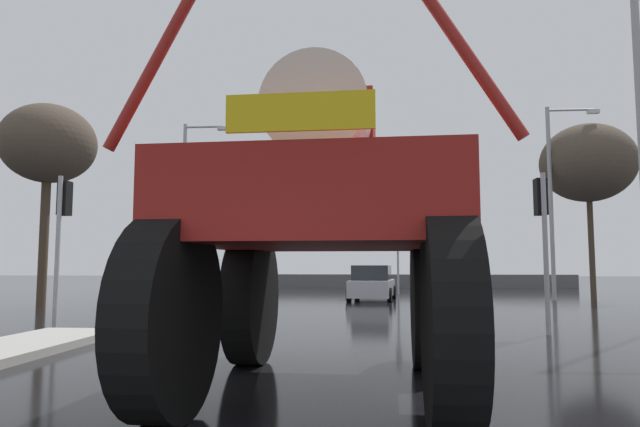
{
  "coord_description": "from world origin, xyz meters",
  "views": [
    {
      "loc": [
        1.25,
        -2.06,
        1.52
      ],
      "look_at": [
        0.53,
        6.62,
        2.33
      ],
      "focal_mm": 31.31,
      "sensor_mm": 36.0,
      "label": 1
    }
  ],
  "objects_px": {
    "bare_tree_right": "(588,163)",
    "streetlight_far_left": "(187,199)",
    "traffic_signal_near_right": "(542,217)",
    "bare_tree_left": "(48,145)",
    "oversize_sprayer": "(325,229)",
    "streetlight_far_right": "(555,191)",
    "sedan_ahead": "(372,284)",
    "traffic_signal_near_left": "(63,217)",
    "traffic_signal_far_left": "(398,242)"
  },
  "relations": [
    {
      "from": "streetlight_far_right",
      "to": "bare_tree_right",
      "type": "xyz_separation_m",
      "value": [
        1.8,
        0.83,
        1.37
      ]
    },
    {
      "from": "oversize_sprayer",
      "to": "traffic_signal_near_right",
      "type": "height_order",
      "value": "oversize_sprayer"
    },
    {
      "from": "bare_tree_right",
      "to": "traffic_signal_near_right",
      "type": "bearing_deg",
      "value": -115.09
    },
    {
      "from": "sedan_ahead",
      "to": "traffic_signal_near_right",
      "type": "xyz_separation_m",
      "value": [
        3.72,
        -11.84,
        1.91
      ]
    },
    {
      "from": "traffic_signal_near_left",
      "to": "traffic_signal_far_left",
      "type": "bearing_deg",
      "value": 62.36
    },
    {
      "from": "oversize_sprayer",
      "to": "traffic_signal_near_right",
      "type": "bearing_deg",
      "value": -34.51
    },
    {
      "from": "traffic_signal_near_left",
      "to": "traffic_signal_near_right",
      "type": "bearing_deg",
      "value": 0.01
    },
    {
      "from": "sedan_ahead",
      "to": "bare_tree_left",
      "type": "relative_size",
      "value": 0.6
    },
    {
      "from": "streetlight_far_left",
      "to": "bare_tree_right",
      "type": "bearing_deg",
      "value": -0.13
    },
    {
      "from": "streetlight_far_left",
      "to": "bare_tree_left",
      "type": "xyz_separation_m",
      "value": [
        -2.31,
        -8.06,
        0.97
      ]
    },
    {
      "from": "traffic_signal_far_left",
      "to": "sedan_ahead",
      "type": "bearing_deg",
      "value": -104.81
    },
    {
      "from": "streetlight_far_left",
      "to": "traffic_signal_near_right",
      "type": "bearing_deg",
      "value": -46.41
    },
    {
      "from": "traffic_signal_far_left",
      "to": "traffic_signal_near_left",
      "type": "bearing_deg",
      "value": -117.64
    },
    {
      "from": "streetlight_far_right",
      "to": "bare_tree_right",
      "type": "height_order",
      "value": "streetlight_far_right"
    },
    {
      "from": "sedan_ahead",
      "to": "traffic_signal_near_left",
      "type": "xyz_separation_m",
      "value": [
        -7.61,
        -11.84,
        1.97
      ]
    },
    {
      "from": "traffic_signal_far_left",
      "to": "bare_tree_left",
      "type": "distance_m",
      "value": 17.71
    },
    {
      "from": "oversize_sprayer",
      "to": "bare_tree_left",
      "type": "relative_size",
      "value": 0.77
    },
    {
      "from": "traffic_signal_far_left",
      "to": "streetlight_far_left",
      "type": "xyz_separation_m",
      "value": [
        -10.3,
        -4.02,
        1.93
      ]
    },
    {
      "from": "traffic_signal_near_left",
      "to": "traffic_signal_near_right",
      "type": "xyz_separation_m",
      "value": [
        11.33,
        0.0,
        -0.06
      ]
    },
    {
      "from": "streetlight_far_left",
      "to": "bare_tree_left",
      "type": "relative_size",
      "value": 1.19
    },
    {
      "from": "traffic_signal_near_right",
      "to": "traffic_signal_far_left",
      "type": "height_order",
      "value": "traffic_signal_far_left"
    },
    {
      "from": "streetlight_far_left",
      "to": "bare_tree_right",
      "type": "xyz_separation_m",
      "value": [
        18.77,
        -0.04,
        1.48
      ]
    },
    {
      "from": "streetlight_far_right",
      "to": "streetlight_far_left",
      "type": "bearing_deg",
      "value": 177.06
    },
    {
      "from": "traffic_signal_near_right",
      "to": "oversize_sprayer",
      "type": "bearing_deg",
      "value": -127.06
    },
    {
      "from": "traffic_signal_far_left",
      "to": "streetlight_far_left",
      "type": "height_order",
      "value": "streetlight_far_left"
    },
    {
      "from": "oversize_sprayer",
      "to": "streetlight_far_right",
      "type": "xyz_separation_m",
      "value": [
        8.87,
        18.31,
        2.83
      ]
    },
    {
      "from": "oversize_sprayer",
      "to": "sedan_ahead",
      "type": "xyz_separation_m",
      "value": [
        0.77,
        17.79,
        -1.27
      ]
    },
    {
      "from": "streetlight_far_right",
      "to": "bare_tree_left",
      "type": "distance_m",
      "value": 20.6
    },
    {
      "from": "oversize_sprayer",
      "to": "streetlight_far_left",
      "type": "xyz_separation_m",
      "value": [
        -8.11,
        19.18,
        2.71
      ]
    },
    {
      "from": "traffic_signal_near_left",
      "to": "streetlight_far_left",
      "type": "height_order",
      "value": "streetlight_far_left"
    },
    {
      "from": "traffic_signal_near_left",
      "to": "bare_tree_right",
      "type": "bearing_deg",
      "value": 37.0
    },
    {
      "from": "streetlight_far_left",
      "to": "bare_tree_left",
      "type": "height_order",
      "value": "streetlight_far_left"
    },
    {
      "from": "traffic_signal_far_left",
      "to": "streetlight_far_right",
      "type": "height_order",
      "value": "streetlight_far_right"
    },
    {
      "from": "sedan_ahead",
      "to": "bare_tree_left",
      "type": "height_order",
      "value": "bare_tree_left"
    },
    {
      "from": "bare_tree_right",
      "to": "streetlight_far_left",
      "type": "bearing_deg",
      "value": 179.87
    },
    {
      "from": "sedan_ahead",
      "to": "traffic_signal_near_right",
      "type": "bearing_deg",
      "value": -156.11
    },
    {
      "from": "traffic_signal_near_right",
      "to": "traffic_signal_near_left",
      "type": "bearing_deg",
      "value": -179.99
    },
    {
      "from": "oversize_sprayer",
      "to": "streetlight_far_left",
      "type": "bearing_deg",
      "value": 25.46
    },
    {
      "from": "traffic_signal_far_left",
      "to": "streetlight_far_left",
      "type": "relative_size",
      "value": 0.45
    },
    {
      "from": "traffic_signal_near_right",
      "to": "bare_tree_left",
      "type": "distance_m",
      "value": 16.07
    },
    {
      "from": "sedan_ahead",
      "to": "streetlight_far_left",
      "type": "relative_size",
      "value": 0.51
    },
    {
      "from": "traffic_signal_near_left",
      "to": "traffic_signal_near_right",
      "type": "distance_m",
      "value": 11.33
    },
    {
      "from": "oversize_sprayer",
      "to": "bare_tree_left",
      "type": "bearing_deg",
      "value": 45.68
    },
    {
      "from": "sedan_ahead",
      "to": "streetlight_far_left",
      "type": "bearing_deg",
      "value": 87.53
    },
    {
      "from": "traffic_signal_far_left",
      "to": "bare_tree_right",
      "type": "xyz_separation_m",
      "value": [
        8.47,
        -4.06,
        3.41
      ]
    },
    {
      "from": "traffic_signal_far_left",
      "to": "traffic_signal_near_right",
      "type": "bearing_deg",
      "value": -82.43
    },
    {
      "from": "oversize_sprayer",
      "to": "traffic_signal_near_left",
      "type": "height_order",
      "value": "oversize_sprayer"
    },
    {
      "from": "traffic_signal_near_right",
      "to": "bare_tree_right",
      "type": "xyz_separation_m",
      "value": [
        6.18,
        13.19,
        3.55
      ]
    },
    {
      "from": "traffic_signal_near_right",
      "to": "bare_tree_left",
      "type": "bearing_deg",
      "value": 160.86
    },
    {
      "from": "traffic_signal_near_left",
      "to": "bare_tree_right",
      "type": "xyz_separation_m",
      "value": [
        17.51,
        13.19,
        3.49
      ]
    }
  ]
}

